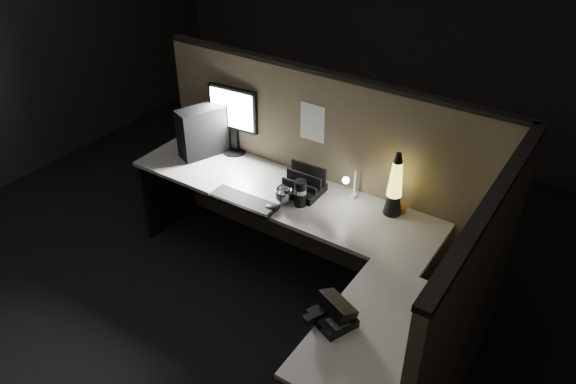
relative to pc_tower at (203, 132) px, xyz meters
The scene contains 17 objects.
floor 1.49m from the pc_tower, 37.03° to the right, with size 6.00×6.00×0.00m, color black.
room_shell 1.36m from the pc_tower, 37.03° to the right, with size 6.00×6.00×6.00m.
partition_back 0.98m from the pc_tower, 13.48° to the left, with size 2.66×0.06×1.50m, color brown.
partition_right 2.35m from the pc_tower, 14.97° to the right, with size 0.06×1.66×1.50m, color brown.
desk 1.25m from the pc_tower, 22.11° to the right, with size 2.60×1.60×0.73m.
pc_tower is the anchor object (origin of this frame).
monitor 0.27m from the pc_tower, 42.40° to the left, with size 0.41×0.18×0.53m.
keyboard 0.78m from the pc_tower, 28.97° to the right, with size 0.49×0.16×0.02m, color black.
mouse 0.95m from the pc_tower, 21.10° to the right, with size 0.10×0.07×0.04m, color black.
clip_lamp 1.25m from the pc_tower, ahead, with size 0.05×0.18×0.23m.
organizer 0.93m from the pc_tower, ahead, with size 0.28×0.24×0.21m.
lava_lamp 1.55m from the pc_tower, ahead, with size 0.12×0.12×0.45m.
travel_mug 1.01m from the pc_tower, 10.13° to the right, with size 0.08×0.08×0.19m, color black.
steel_mug 0.92m from the pc_tower, 13.36° to the right, with size 0.12×0.12×0.10m, color #B3B4BA.
figurine 1.61m from the pc_tower, ahead, with size 0.05×0.05×0.05m, color orange.
pinned_paper 0.90m from the pc_tower, 12.52° to the left, with size 0.19×0.00×0.27m, color white.
desk_phone 1.95m from the pc_tower, 29.52° to the right, with size 0.27×0.26×0.13m.
Camera 1 is at (1.70, -2.09, 2.88)m, focal length 35.00 mm.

